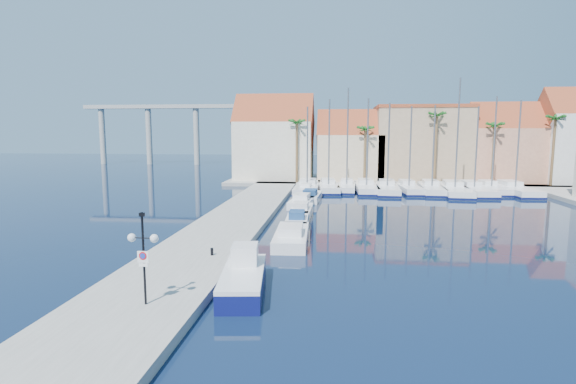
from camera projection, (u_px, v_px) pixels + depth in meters
The scene contains 34 objects.
ground at pixel (337, 276), 25.23m from camera, with size 260.00×260.00×0.00m, color black.
quay_west at pixel (234, 221), 39.46m from camera, with size 6.00×77.00×0.50m, color gray.
shore_north at pixel (400, 181), 71.42m from camera, with size 54.00×16.00×0.50m, color gray.
lamp_post at pixel (143, 244), 19.41m from camera, with size 1.40×0.40×4.12m.
bollard at pixel (212, 252), 27.58m from camera, with size 0.18×0.18×0.45m, color black.
fishing_boat at pixel (243, 277), 22.79m from camera, with size 2.74×6.30×2.14m.
motorboat_west_0 at pixel (291, 236), 32.72m from camera, with size 2.56×7.30×1.40m.
motorboat_west_1 at pixel (297, 220), 38.45m from camera, with size 2.03×5.75×1.40m.
motorboat_west_2 at pixel (301, 210), 43.15m from camera, with size 2.01×6.09×1.40m.
motorboat_west_3 at pixel (302, 201), 48.95m from camera, with size 2.82×7.09×1.40m.
motorboat_west_4 at pixel (311, 196), 52.61m from camera, with size 2.48×6.65×1.40m.
motorboat_west_5 at pixel (307, 190), 58.54m from camera, with size 2.29×5.64×1.40m.
sailboat_0 at pixel (308, 188), 60.37m from camera, with size 3.15×11.54×11.25m.
sailboat_1 at pixel (328, 187), 61.01m from camera, with size 3.37×9.92×12.26m.
sailboat_2 at pixel (347, 187), 60.87m from camera, with size 2.73×8.76×13.72m.
sailboat_3 at pixel (366, 187), 60.56m from camera, with size 3.02×10.63×12.33m.
sailboat_4 at pixel (387, 188), 59.54m from camera, with size 3.35×10.90×11.68m.
sailboat_5 at pixel (408, 188), 59.52m from camera, with size 3.09×9.28×11.27m.
sailboat_6 at pixel (431, 188), 59.33m from camera, with size 3.34×10.42×11.42m.
sailboat_7 at pixel (454, 189), 58.16m from camera, with size 4.10×12.12×14.68m.
sailboat_8 at pixel (472, 190), 58.30m from camera, with size 3.55×10.97×11.19m.
sailboat_9 at pixel (490, 188), 59.09m from camera, with size 2.99×9.02×12.48m.
sailboat_10 at pixel (513, 189), 58.39m from camera, with size 3.60×11.41×11.99m.
building_0 at pixel (275, 141), 71.73m from camera, with size 12.30×9.00×13.50m.
building_1 at pixel (350, 149), 70.61m from camera, with size 10.30×8.00×11.00m.
building_2 at pixel (421, 143), 70.29m from camera, with size 14.20×10.20×11.50m.
building_3 at pixel (503, 146), 68.08m from camera, with size 10.30×8.00×12.00m.
building_4 at pixel (570, 139), 65.98m from camera, with size 8.30×8.00×14.00m.
palm_0 at pixel (297, 124), 66.04m from camera, with size 2.60×2.60×10.15m.
palm_1 at pixel (365, 131), 65.09m from camera, with size 2.60×2.60×9.15m.
palm_2 at pixel (437, 117), 63.77m from camera, with size 2.60×2.60×11.15m.
palm_3 at pixel (495, 127), 63.10m from camera, with size 2.60×2.60×9.65m.
palm_4 at pixel (556, 121), 62.12m from camera, with size 2.60×2.60×10.65m.
viaduct at pixel (176, 122), 108.82m from camera, with size 48.00×2.20×14.45m.
Camera 1 is at (-0.09, -24.53, 8.06)m, focal length 28.00 mm.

